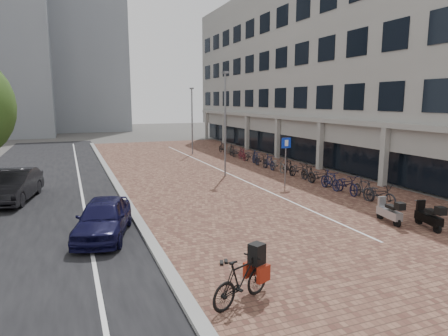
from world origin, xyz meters
TOP-DOWN VIEW (x-y plane):
  - ground at (0.00, 0.00)m, footprint 140.00×140.00m
  - plaza_brick at (2.00, 12.00)m, footprint 14.50×42.00m
  - street_asphalt at (-9.00, 12.00)m, footprint 8.00×50.00m
  - curb at (-5.10, 12.00)m, footprint 0.35×42.00m
  - lane_line at (-7.00, 12.00)m, footprint 0.12×44.00m
  - parking_line at (2.20, 12.00)m, footprint 0.10×30.00m
  - office_building at (12.97, 16.00)m, footprint 8.40×40.00m
  - bg_towers at (-14.34, 48.94)m, footprint 33.00×23.00m
  - car_navy at (-6.50, 1.22)m, footprint 2.66×4.34m
  - car_dark at (-10.07, 7.98)m, footprint 2.48×4.84m
  - hero_bike at (-3.87, -4.84)m, footprint 1.95×1.24m
  - shoes at (-3.43, -2.61)m, footprint 0.42×0.38m
  - scooter_front at (4.05, -1.36)m, footprint 0.65×1.49m
  - scooter_mid at (4.90, -2.45)m, footprint 0.80×1.56m
  - parking_sign at (3.71, 6.02)m, footprint 0.57×0.09m
  - lamp_near at (1.70, 10.08)m, footprint 0.12×0.12m
  - lamp_far at (2.82, 20.73)m, footprint 0.12×0.12m
  - bike_row at (5.70, 10.65)m, footprint 1.28×21.43m

SIDE VIEW (x-z plane):
  - ground at x=0.00m, z-range 0.00..0.00m
  - street_asphalt at x=-9.00m, z-range -0.01..0.02m
  - plaza_brick at x=2.00m, z-range -0.01..0.03m
  - lane_line at x=-7.00m, z-range 0.02..0.02m
  - parking_line at x=2.20m, z-range 0.03..0.04m
  - shoes at x=-3.43m, z-range 0.00..0.09m
  - curb at x=-5.10m, z-range 0.00..0.14m
  - scooter_front at x=4.05m, z-range 0.00..0.99m
  - scooter_mid at x=4.90m, z-range 0.00..1.02m
  - bike_row at x=5.70m, z-range 0.00..1.05m
  - hero_bike at x=-3.87m, z-range -0.08..1.26m
  - car_navy at x=-6.50m, z-range 0.00..1.38m
  - car_dark at x=-10.07m, z-range 0.00..1.52m
  - parking_sign at x=3.71m, z-range 0.51..3.26m
  - lamp_far at x=2.82m, z-range 0.00..5.83m
  - lamp_near at x=1.70m, z-range 0.00..6.48m
  - office_building at x=12.97m, z-range 0.94..15.94m
  - bg_towers at x=-14.34m, z-range -2.04..29.96m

